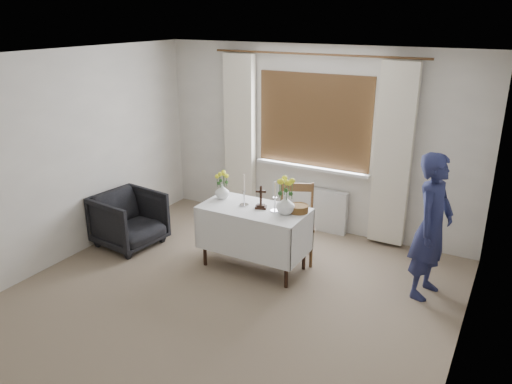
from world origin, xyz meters
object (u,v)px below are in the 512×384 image
(person, at_px, (432,227))
(wooden_cross, at_px, (261,197))
(armchair, at_px, (129,220))
(flower_vase_right, at_px, (285,204))
(wooden_chair, at_px, (296,224))
(flower_vase_left, at_px, (222,191))
(altar_table, at_px, (254,238))

(person, relative_size, wooden_cross, 5.76)
(armchair, xyz_separation_m, flower_vase_right, (2.10, 0.27, 0.52))
(wooden_chair, relative_size, wooden_cross, 3.44)
(flower_vase_left, bearing_deg, wooden_chair, 22.08)
(altar_table, xyz_separation_m, wooden_chair, (0.35, 0.42, 0.09))
(flower_vase_left, bearing_deg, armchair, -164.76)
(flower_vase_left, distance_m, flower_vase_right, 0.87)
(wooden_chair, relative_size, flower_vase_left, 5.19)
(flower_vase_left, bearing_deg, flower_vase_right, -4.19)
(altar_table, height_order, armchair, altar_table)
(altar_table, relative_size, person, 0.79)
(altar_table, bearing_deg, wooden_cross, 17.99)
(armchair, distance_m, wooden_cross, 1.89)
(person, distance_m, flower_vase_right, 1.56)
(armchair, distance_m, flower_vase_left, 1.37)
(wooden_cross, bearing_deg, person, -9.72)
(altar_table, bearing_deg, armchair, -171.70)
(altar_table, distance_m, person, 1.98)
(flower_vase_right, bearing_deg, wooden_cross, 179.23)
(altar_table, distance_m, flower_vase_left, 0.68)
(wooden_cross, height_order, flower_vase_left, wooden_cross)
(flower_vase_right, bearing_deg, flower_vase_left, 175.81)
(altar_table, xyz_separation_m, armchair, (-1.71, -0.25, -0.03))
(armchair, xyz_separation_m, person, (3.61, 0.63, 0.44))
(flower_vase_left, xyz_separation_m, flower_vase_right, (0.87, -0.06, 0.02))
(wooden_chair, distance_m, wooden_cross, 0.64)
(wooden_chair, xyz_separation_m, wooden_cross, (-0.27, -0.40, 0.43))
(wooden_cross, bearing_deg, altar_table, 177.22)
(wooden_chair, height_order, flower_vase_right, flower_vase_right)
(person, bearing_deg, flower_vase_right, 114.68)
(wooden_chair, distance_m, flower_vase_right, 0.57)
(armchair, xyz_separation_m, wooden_cross, (1.79, 0.27, 0.55))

